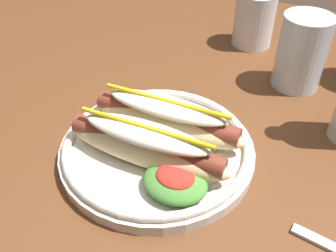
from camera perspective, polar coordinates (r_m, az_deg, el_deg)
name	(u,v)px	position (r m, az deg, el deg)	size (l,w,h in m)	color
dining_table	(198,136)	(0.71, 4.46, -1.46)	(1.24, 0.91, 0.74)	brown
hot_dog_plate	(158,142)	(0.50, -1.58, -2.46)	(0.26, 0.26, 0.08)	silver
water_cup	(301,52)	(0.67, 19.41, 10.42)	(0.08, 0.08, 0.12)	silver
extra_cup	(254,19)	(0.79, 12.81, 15.36)	(0.08, 0.08, 0.10)	white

